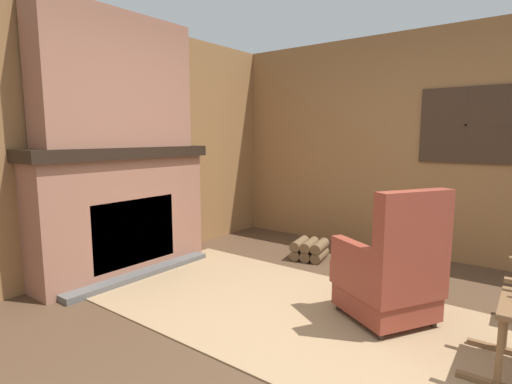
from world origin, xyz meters
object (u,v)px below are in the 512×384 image
Objects in this scene: oil_lamp_vase at (60,137)px; storage_case at (153,140)px; armchair at (391,275)px; firewood_stack at (310,249)px; decorative_plate_on_mantel at (111,132)px.

storage_case is at bearing 89.99° from oil_lamp_vase.
armchair is 3.47× the size of oil_lamp_vase.
firewood_stack is 1.45× the size of decorative_plate_on_mantel.
firewood_stack is at bearing -7.91° from armchair.
firewood_stack is 1.81× the size of storage_case.
oil_lamp_vase is 1.25× the size of storage_case.
decorative_plate_on_mantel is (-0.02, -0.50, 0.08)m from storage_case.
firewood_stack is at bearing 49.31° from decorative_plate_on_mantel.
oil_lamp_vase is 0.53m from decorative_plate_on_mantel.
oil_lamp_vase reaches higher than armchair.
storage_case is (-1.35, -1.09, 1.24)m from firewood_stack.
armchair is at bearing 12.44° from decorative_plate_on_mantel.
storage_case reaches higher than firewood_stack.
decorative_plate_on_mantel is at bearing -92.32° from storage_case.
oil_lamp_vase is at bearing -90.01° from storage_case.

